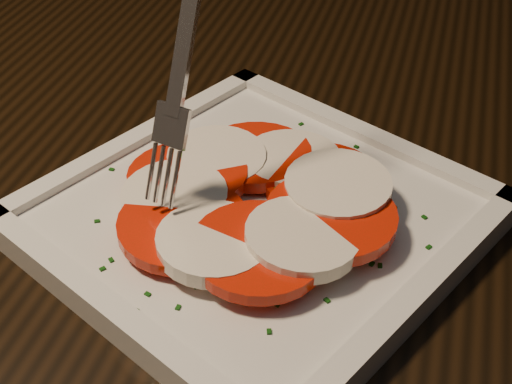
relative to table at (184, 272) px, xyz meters
name	(u,v)px	position (x,y,z in m)	size (l,w,h in m)	color
table	(184,272)	(0.00, 0.00, 0.00)	(1.29, 0.95, 0.75)	black
chair	(491,14)	(0.13, 0.87, -0.12)	(0.48, 0.48, 0.93)	black
plate	(256,219)	(0.08, -0.03, 0.11)	(0.25, 0.25, 0.01)	silver
caprese_salad	(256,197)	(0.08, -0.03, 0.12)	(0.22, 0.21, 0.02)	red
fork	(196,31)	(0.04, -0.03, 0.23)	(0.03, 0.08, 0.18)	white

